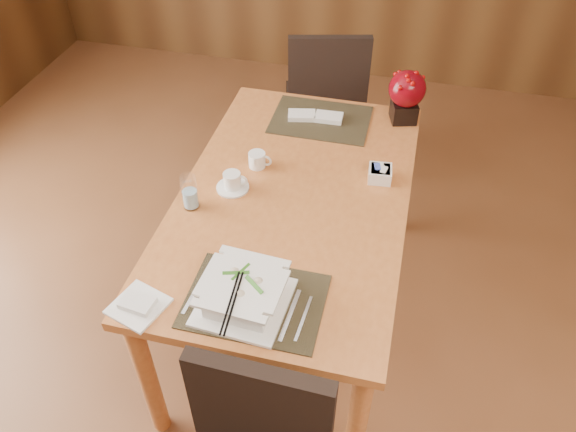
% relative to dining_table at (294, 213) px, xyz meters
% --- Properties ---
extents(ground, '(6.00, 6.00, 0.00)m').
position_rel_dining_table_xyz_m(ground, '(0.00, -0.60, -0.65)').
color(ground, brown).
rests_on(ground, ground).
extents(dining_table, '(0.90, 1.50, 0.75)m').
position_rel_dining_table_xyz_m(dining_table, '(0.00, 0.00, 0.00)').
color(dining_table, '#C87237').
rests_on(dining_table, ground).
extents(placemat_near, '(0.45, 0.33, 0.01)m').
position_rel_dining_table_xyz_m(placemat_near, '(0.00, -0.55, 0.10)').
color(placemat_near, black).
rests_on(placemat_near, dining_table).
extents(placemat_far, '(0.45, 0.33, 0.01)m').
position_rel_dining_table_xyz_m(placemat_far, '(0.00, 0.55, 0.10)').
color(placemat_far, black).
rests_on(placemat_far, dining_table).
extents(soup_setting, '(0.30, 0.30, 0.12)m').
position_rel_dining_table_xyz_m(soup_setting, '(-0.03, -0.57, 0.15)').
color(soup_setting, white).
rests_on(soup_setting, dining_table).
extents(coffee_cup, '(0.13, 0.13, 0.08)m').
position_rel_dining_table_xyz_m(coffee_cup, '(-0.25, -0.02, 0.13)').
color(coffee_cup, white).
rests_on(coffee_cup, dining_table).
extents(water_glass, '(0.08, 0.08, 0.14)m').
position_rel_dining_table_xyz_m(water_glass, '(-0.37, -0.16, 0.17)').
color(water_glass, white).
rests_on(water_glass, dining_table).
extents(creamer_jug, '(0.10, 0.10, 0.07)m').
position_rel_dining_table_xyz_m(creamer_jug, '(-0.19, 0.14, 0.13)').
color(creamer_jug, white).
rests_on(creamer_jug, dining_table).
extents(sugar_caddy, '(0.10, 0.10, 0.06)m').
position_rel_dining_table_xyz_m(sugar_caddy, '(0.32, 0.18, 0.12)').
color(sugar_caddy, white).
rests_on(sugar_caddy, dining_table).
extents(berry_decor, '(0.17, 0.17, 0.25)m').
position_rel_dining_table_xyz_m(berry_decor, '(0.37, 0.64, 0.24)').
color(berry_decor, black).
rests_on(berry_decor, dining_table).
extents(napkins_far, '(0.26, 0.12, 0.02)m').
position_rel_dining_table_xyz_m(napkins_far, '(-0.02, 0.55, 0.11)').
color(napkins_far, white).
rests_on(napkins_far, dining_table).
extents(bread_plate, '(0.20, 0.20, 0.01)m').
position_rel_dining_table_xyz_m(bread_plate, '(-0.36, -0.66, 0.10)').
color(bread_plate, white).
rests_on(bread_plate, dining_table).
extents(far_chair, '(0.54, 0.54, 0.96)m').
position_rel_dining_table_xyz_m(far_chair, '(-0.07, 1.10, -0.11)').
color(far_chair, black).
rests_on(far_chair, ground).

